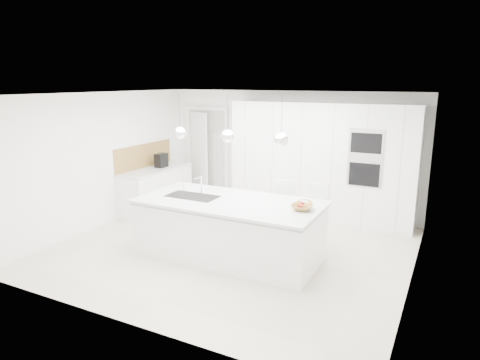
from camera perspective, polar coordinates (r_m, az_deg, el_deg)
The scene contains 26 objects.
floor at distance 7.13m, azimuth -1.11°, elevation -9.13°, with size 5.50×5.50×0.00m, color beige.
wall_back at distance 9.00m, azimuth 6.39°, elevation 3.77°, with size 5.50×5.50×0.00m, color white.
wall_left at distance 8.39m, azimuth -17.97°, elevation 2.53°, with size 5.00×5.00×0.00m, color white.
ceiling at distance 6.60m, azimuth -1.21°, elevation 11.38°, with size 5.50×5.50×0.00m, color white.
tall_cabinets at distance 8.49m, azimuth 10.71°, elevation 2.37°, with size 3.60×0.60×2.30m, color white.
oven_stack at distance 7.95m, azimuth 16.36°, elevation 2.81°, with size 0.62×0.04×1.05m, color #A5A5A8, non-canonical shape.
doorway_frame at distance 9.86m, azimuth -4.38°, elevation 3.31°, with size 1.11×0.08×2.13m, color white, non-canonical shape.
hallway_door at distance 9.95m, azimuth -5.76°, elevation 3.26°, with size 0.82×0.04×2.00m, color white.
radiator at distance 9.72m, azimuth -2.78°, elevation 2.14°, with size 0.32×0.04×1.40m, color white, non-canonical shape.
left_base_cabinets at distance 9.24m, azimuth -11.06°, elevation -1.34°, with size 0.60×1.80×0.86m, color white.
left_worktop at distance 9.14m, azimuth -11.19°, elevation 1.39°, with size 0.62×1.82×0.04m, color silver.
oak_backsplash at distance 9.27m, azimuth -12.67°, elevation 3.18°, with size 0.02×1.80×0.50m, color #A37E43.
island_base at distance 6.69m, azimuth -1.58°, elevation -6.74°, with size 2.80×1.20×0.86m, color white.
island_worktop at distance 6.59m, azimuth -1.40°, elevation -2.92°, with size 2.84×1.40×0.04m, color silver.
island_sink at distance 6.89m, azimuth -6.36°, elevation -2.81°, with size 0.84×0.44×0.18m, color #3F3F42, non-canonical shape.
island_tap at distance 6.97m, azimuth -5.17°, elevation -0.64°, with size 0.02×0.02×0.30m, color white.
pendant_left at distance 6.79m, azimuth -8.02°, elevation 6.22°, with size 0.20×0.20×0.20m, color white.
pendant_mid at distance 6.34m, azimuth -1.67°, elevation 5.86°, with size 0.20×0.20×0.20m, color white.
pendant_right at distance 5.98m, azimuth 5.53°, elevation 5.36°, with size 0.20×0.20×0.20m, color white.
fruit_bowl at distance 6.17m, azimuth 8.30°, elevation -3.62°, with size 0.32×0.32×0.08m, color #A37E43.
espresso_machine at distance 9.24m, azimuth -10.46°, elevation 2.59°, with size 0.18×0.27×0.29m, color black.
bar_stool_left at distance 7.15m, azimuth 5.45°, elevation -4.50°, with size 0.36×0.50×1.08m, color white, non-canonical shape.
bar_stool_right at distance 7.13m, azimuth 10.06°, elevation -4.85°, with size 0.35×0.48×1.05m, color white, non-canonical shape.
apple_a at distance 6.22m, azimuth 8.24°, elevation -3.19°, with size 0.08×0.08×0.08m, color red.
apple_b at distance 6.15m, azimuth 7.96°, elevation -3.38°, with size 0.08×0.08×0.08m, color red.
banana_bunch at distance 6.13m, azimuth 8.56°, elevation -3.00°, with size 0.21×0.21×0.03m, color gold.
Camera 1 is at (3.12, -5.82, 2.71)m, focal length 32.00 mm.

